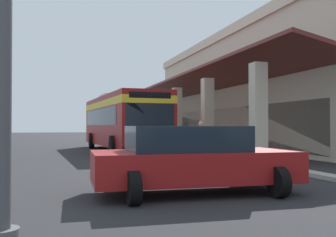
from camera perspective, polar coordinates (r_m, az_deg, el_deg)
The scene contains 7 objects.
ground at distance 26.34m, azimuth 12.89°, elevation -4.21°, with size 120.00×120.00×0.00m, color #262628.
curb_strip at distance 25.38m, azimuth 0.44°, elevation -4.22°, with size 31.93×0.50×0.12m, color #9E998E.
plaza_building at distance 29.66m, azimuth 18.60°, elevation 3.72°, with size 26.91×16.05×7.79m.
transit_bus at distance 22.43m, azimuth -6.81°, elevation -0.05°, with size 11.35×3.28×3.34m.
parked_sedan_red at distance 8.46m, azimuth 3.65°, elevation -5.98°, with size 2.54×4.46×1.47m.
pedestrian at distance 15.31m, azimuth 4.89°, elevation -3.11°, with size 0.39×0.66×1.64m.
potted_palm at distance 33.81m, azimuth -1.65°, elevation -2.04°, with size 1.80×1.87×2.98m.
Camera 1 is at (22.99, -4.76, 1.49)m, focal length 41.38 mm.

